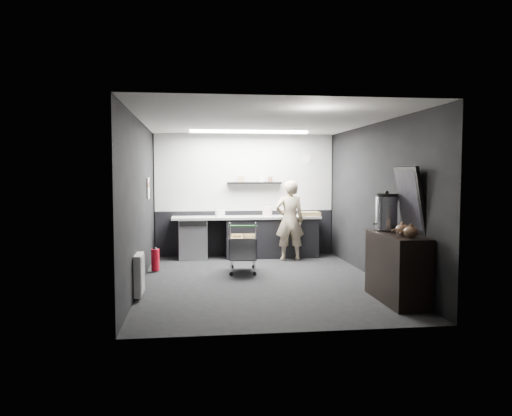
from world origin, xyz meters
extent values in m
plane|color=black|center=(0.00, 0.00, 0.00)|extent=(5.50, 5.50, 0.00)
plane|color=silver|center=(0.00, 0.00, 2.70)|extent=(5.50, 5.50, 0.00)
plane|color=black|center=(0.00, 2.75, 1.35)|extent=(5.50, 0.00, 5.50)
plane|color=black|center=(0.00, -2.75, 1.35)|extent=(5.50, 0.00, 5.50)
plane|color=black|center=(-2.00, 0.00, 1.35)|extent=(0.00, 5.50, 5.50)
plane|color=black|center=(2.00, 0.00, 1.35)|extent=(0.00, 5.50, 5.50)
cube|color=#B5B5B1|center=(0.00, 2.73, 1.85)|extent=(3.95, 0.02, 1.70)
cube|color=black|center=(0.00, 2.73, 0.50)|extent=(3.95, 0.02, 1.00)
cube|color=black|center=(0.20, 2.62, 1.62)|extent=(1.20, 0.22, 0.04)
cylinder|color=white|center=(1.40, 2.72, 2.15)|extent=(0.20, 0.03, 0.20)
cube|color=white|center=(-1.98, 1.30, 1.55)|extent=(0.02, 0.30, 0.40)
cube|color=red|center=(-1.98, 1.30, 1.62)|extent=(0.02, 0.22, 0.10)
cube|color=white|center=(-1.94, -0.90, 0.35)|extent=(0.10, 0.50, 0.60)
cube|color=white|center=(0.00, 1.85, 2.67)|extent=(2.40, 0.20, 0.04)
cube|color=black|center=(0.55, 2.42, 0.42)|extent=(2.00, 0.56, 0.85)
cube|color=#AFAFAA|center=(0.00, 2.42, 0.88)|extent=(3.20, 0.60, 0.05)
cube|color=#9EA0A5|center=(-1.15, 2.42, 0.42)|extent=(0.60, 0.58, 0.85)
cube|color=black|center=(-1.15, 2.12, 0.78)|extent=(0.56, 0.02, 0.10)
imported|color=beige|center=(0.87, 1.97, 0.84)|extent=(0.62, 0.41, 1.68)
cube|color=silver|center=(-0.23, 0.83, 0.28)|extent=(0.57, 0.81, 0.02)
cube|color=silver|center=(-0.47, 0.83, 0.47)|extent=(0.09, 0.77, 0.41)
cube|color=silver|center=(0.00, 0.83, 0.47)|extent=(0.09, 0.77, 0.41)
cube|color=silver|center=(-0.23, 0.46, 0.47)|extent=(0.50, 0.07, 0.41)
cube|color=silver|center=(-0.23, 1.21, 0.47)|extent=(0.50, 0.07, 0.41)
cylinder|color=silver|center=(-0.44, 0.49, 0.15)|extent=(0.02, 0.02, 0.27)
cylinder|color=silver|center=(-0.03, 0.49, 0.15)|extent=(0.02, 0.02, 0.27)
cylinder|color=silver|center=(-0.44, 1.18, 0.15)|extent=(0.02, 0.02, 0.27)
cylinder|color=silver|center=(-0.03, 1.18, 0.15)|extent=(0.02, 0.02, 0.27)
cylinder|color=green|center=(-0.23, 0.40, 0.90)|extent=(0.50, 0.08, 0.03)
cube|color=brown|center=(-0.34, 0.92, 0.46)|extent=(0.24, 0.29, 0.34)
cube|color=brown|center=(-0.11, 0.72, 0.44)|extent=(0.22, 0.27, 0.31)
cylinder|color=black|center=(-0.44, 0.49, 0.04)|extent=(0.07, 0.04, 0.07)
cylinder|color=black|center=(-0.44, 1.18, 0.04)|extent=(0.07, 0.04, 0.07)
cylinder|color=black|center=(-0.03, 0.49, 0.04)|extent=(0.07, 0.04, 0.07)
cylinder|color=black|center=(-0.03, 1.18, 0.04)|extent=(0.07, 0.04, 0.07)
cube|color=black|center=(1.74, -1.57, 0.48)|extent=(0.48, 1.29, 0.97)
cylinder|color=silver|center=(1.74, -1.14, 1.24)|extent=(0.32, 0.32, 0.49)
cylinder|color=black|center=(1.74, -1.14, 1.51)|extent=(0.32, 0.32, 0.04)
sphere|color=black|center=(1.74, -1.14, 1.55)|extent=(0.05, 0.05, 0.05)
ellipsoid|color=brown|center=(1.74, -1.73, 1.05)|extent=(0.19, 0.19, 0.15)
ellipsoid|color=brown|center=(1.74, -2.00, 1.05)|extent=(0.19, 0.19, 0.15)
cube|color=black|center=(1.94, -1.51, 1.45)|extent=(0.22, 0.75, 0.96)
cube|color=black|center=(1.92, -1.51, 1.45)|extent=(0.16, 0.65, 0.83)
cylinder|color=red|center=(-1.85, 1.05, 0.23)|extent=(0.15, 0.15, 0.40)
cone|color=black|center=(-1.85, 1.05, 0.45)|extent=(0.10, 0.10, 0.06)
cylinder|color=black|center=(-1.85, 1.05, 0.49)|extent=(0.03, 0.03, 0.06)
cube|color=#947B4E|center=(1.38, 2.37, 0.94)|extent=(0.45, 0.35, 0.09)
cylinder|color=silver|center=(0.46, 2.42, 1.00)|extent=(0.20, 0.20, 0.20)
cube|color=white|center=(-0.57, 2.37, 0.98)|extent=(0.20, 0.17, 0.15)
camera|label=1|loc=(-1.13, -8.29, 1.83)|focal=35.00mm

